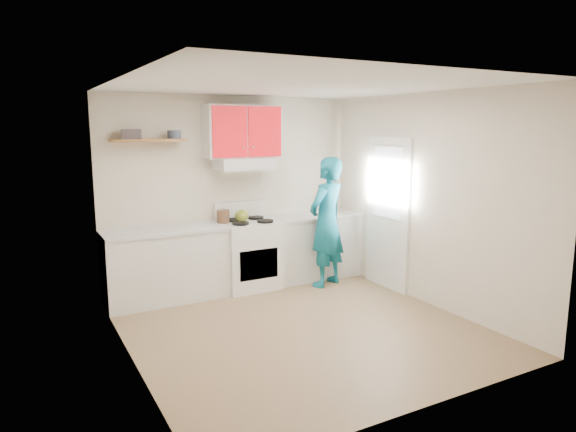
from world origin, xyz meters
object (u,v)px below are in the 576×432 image
kettle (242,216)px  crock (223,217)px  tin (174,134)px  person (327,222)px  stove (249,255)px

kettle → crock: size_ratio=0.96×
tin → crock: bearing=-6.0°
tin → crock: (0.60, -0.06, -1.09)m
person → crock: bearing=-43.6°
person → kettle: bearing=-47.2°
stove → tin: (-0.94, 0.14, 1.63)m
crock → person: 1.41m
tin → person: 2.33m
tin → kettle: (0.86, -0.08, -1.09)m
kettle → crock: 0.26m
stove → person: size_ratio=0.52×
stove → crock: crock is taller
stove → kettle: bearing=142.8°
tin → person: (1.92, -0.56, -1.20)m
tin → crock: tin is taller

